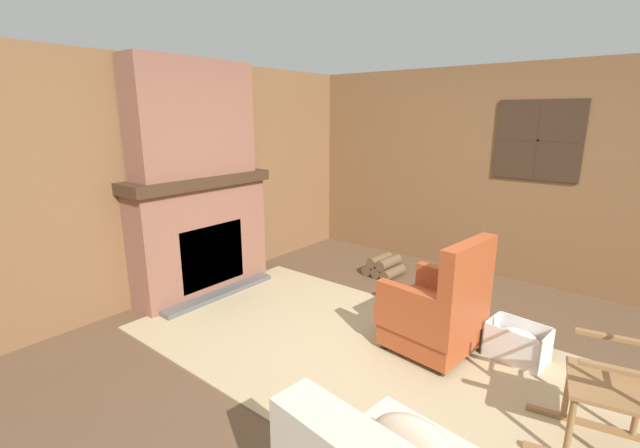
{
  "coord_description": "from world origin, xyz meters",
  "views": [
    {
      "loc": [
        1.47,
        -2.66,
        1.91
      ],
      "look_at": [
        -1.0,
        0.41,
        0.9
      ],
      "focal_mm": 24.0,
      "sensor_mm": 36.0,
      "label": 1
    }
  ],
  "objects_px": {
    "armchair": "(437,312)",
    "rocking_chair": "(618,393)",
    "laundry_basket": "(517,342)",
    "oil_lamp_vase": "(170,169)",
    "firewood_stack": "(384,267)",
    "storage_case": "(204,168)"
  },
  "relations": [
    {
      "from": "oil_lamp_vase",
      "to": "storage_case",
      "type": "bearing_deg",
      "value": 89.99
    },
    {
      "from": "firewood_stack",
      "to": "storage_case",
      "type": "height_order",
      "value": "storage_case"
    },
    {
      "from": "rocking_chair",
      "to": "storage_case",
      "type": "xyz_separation_m",
      "value": [
        -3.83,
        0.11,
        0.96
      ]
    },
    {
      "from": "armchair",
      "to": "rocking_chair",
      "type": "relative_size",
      "value": 0.86
    },
    {
      "from": "rocking_chair",
      "to": "laundry_basket",
      "type": "bearing_deg",
      "value": -56.75
    },
    {
      "from": "rocking_chair",
      "to": "storage_case",
      "type": "distance_m",
      "value": 3.95
    },
    {
      "from": "rocking_chair",
      "to": "laundry_basket",
      "type": "height_order",
      "value": "rocking_chair"
    },
    {
      "from": "rocking_chair",
      "to": "storage_case",
      "type": "height_order",
      "value": "storage_case"
    },
    {
      "from": "armchair",
      "to": "oil_lamp_vase",
      "type": "xyz_separation_m",
      "value": [
        -2.58,
        -0.69,
        1.03
      ]
    },
    {
      "from": "laundry_basket",
      "to": "oil_lamp_vase",
      "type": "relative_size",
      "value": 1.82
    },
    {
      "from": "armchair",
      "to": "firewood_stack",
      "type": "xyz_separation_m",
      "value": [
        -1.23,
        1.25,
        -0.25
      ]
    },
    {
      "from": "armchair",
      "to": "storage_case",
      "type": "bearing_deg",
      "value": 13.03
    },
    {
      "from": "firewood_stack",
      "to": "oil_lamp_vase",
      "type": "distance_m",
      "value": 2.69
    },
    {
      "from": "rocking_chair",
      "to": "storage_case",
      "type": "relative_size",
      "value": 4.34
    },
    {
      "from": "firewood_stack",
      "to": "laundry_basket",
      "type": "distance_m",
      "value": 2.02
    },
    {
      "from": "laundry_basket",
      "to": "storage_case",
      "type": "height_order",
      "value": "storage_case"
    },
    {
      "from": "rocking_chair",
      "to": "oil_lamp_vase",
      "type": "height_order",
      "value": "oil_lamp_vase"
    },
    {
      "from": "armchair",
      "to": "rocking_chair",
      "type": "distance_m",
      "value": 1.31
    },
    {
      "from": "armchair",
      "to": "firewood_stack",
      "type": "height_order",
      "value": "armchair"
    },
    {
      "from": "rocking_chair",
      "to": "laundry_basket",
      "type": "distance_m",
      "value": 1.02
    },
    {
      "from": "rocking_chair",
      "to": "firewood_stack",
      "type": "bearing_deg",
      "value": -45.04
    },
    {
      "from": "laundry_basket",
      "to": "oil_lamp_vase",
      "type": "xyz_separation_m",
      "value": [
        -3.13,
        -1.0,
        1.23
      ]
    }
  ]
}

